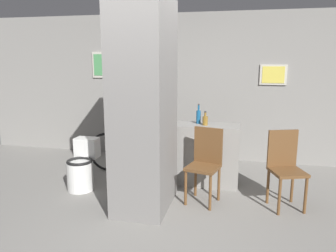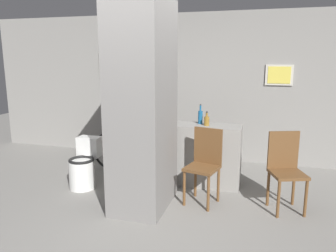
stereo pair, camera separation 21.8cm
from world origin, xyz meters
The scene contains 10 objects.
ground_plane centered at (0.00, 0.00, 0.00)m, with size 14.00×14.00×0.00m, color gray.
wall_back centered at (0.00, 2.63, 1.30)m, with size 8.00×0.09×2.60m.
pillar_center centered at (-0.13, 0.47, 1.30)m, with size 0.65×0.94×2.60m.
counter_shelf centered at (0.44, 1.37, 0.44)m, with size 1.13×0.44×0.89m.
toilet centered at (-1.16, 0.80, 0.30)m, with size 0.37×0.53×0.69m.
chair_near_pillar centered at (0.58, 0.77, 0.53)m, with size 0.46×0.46×0.95m.
chair_by_doorway centered at (1.56, 0.84, 0.53)m, with size 0.48×0.48×0.95m.
bicycle centered at (-0.59, 1.55, 0.34)m, with size 1.66×0.42×0.70m.
bottle_tall centered at (0.40, 1.44, 0.99)m, with size 0.07×0.07×0.29m.
bottle_short centered at (0.51, 1.33, 0.96)m, with size 0.08×0.08×0.21m.
Camera 1 is at (1.01, -3.23, 1.82)m, focal length 35.00 mm.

